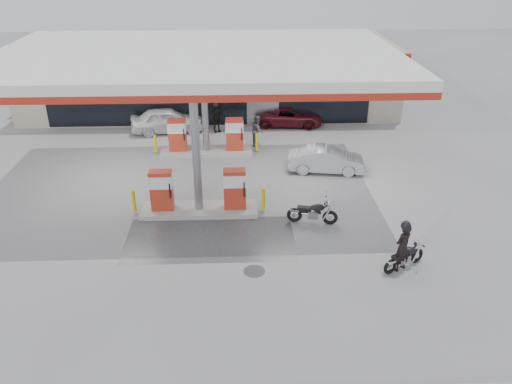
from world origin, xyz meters
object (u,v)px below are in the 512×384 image
pump_island_near (199,196)px  main_motorcycle (405,257)px  sedan_white (167,120)px  biker_main (402,247)px  attendant (258,130)px  parked_car_left (45,108)px  parked_motorcycle (313,213)px  hatchback_silver (326,160)px  parked_car_right (289,116)px  biker_walking (216,118)px  pump_island_far (206,140)px

pump_island_near → main_motorcycle: 7.94m
pump_island_near → sedan_white: size_ratio=1.30×
main_motorcycle → sedan_white: 16.05m
biker_main → main_motorcycle: bearing=178.1°
attendant → parked_car_left: size_ratio=0.40×
parked_motorcycle → hatchback_silver: hatchback_silver is taller
parked_car_left → parked_car_right: (14.35, -2.00, -0.05)m
hatchback_silver → biker_walking: biker_walking is taller
attendant → parked_car_right: attendant is taller
parked_motorcycle → parked_car_right: (0.19, 11.03, 0.10)m
pump_island_near → parked_car_left: 15.53m
hatchback_silver → parked_car_left: bearing=69.0°
pump_island_near → biker_walking: 9.09m
pump_island_near → hatchback_silver: pump_island_near is taller
biker_walking → parked_car_right: bearing=-2.5°
sedan_white → parked_car_left: 8.06m
parked_motorcycle → pump_island_near: bearing=177.0°
parked_car_right → biker_walking: (-4.10, -0.92, 0.25)m
hatchback_silver → parked_car_right: 6.49m
parked_motorcycle → attendant: 8.22m
parked_motorcycle → parked_car_left: bearing=147.9°
sedan_white → biker_walking: bearing=-102.0°
hatchback_silver → biker_walking: (-5.16, 5.48, 0.21)m
parked_motorcycle → biker_walking: biker_walking is taller
parked_motorcycle → sedan_white: bearing=133.3°
parked_car_left → biker_walking: (10.25, -2.92, 0.20)m
main_motorcycle → hatchback_silver: (-1.30, 7.58, 0.18)m
parked_motorcycle → parked_car_left: size_ratio=0.47×
hatchback_silver → parked_car_left: (-15.42, 8.40, 0.01)m
biker_main → attendant: size_ratio=1.05×
pump_island_far → sedan_white: 3.94m
biker_walking → attendant: bearing=-58.7°
biker_main → attendant: 11.81m
hatchback_silver → pump_island_near: bearing=130.5°
pump_island_near → biker_main: (6.70, -4.07, 0.13)m
parked_car_right → biker_walking: size_ratio=2.44×
hatchback_silver → parked_motorcycle: bearing=172.4°
sedan_white → attendant: size_ratio=2.45×
hatchback_silver → biker_walking: bearing=50.9°
biker_main → sedan_white: size_ratio=0.43×
biker_main → parked_car_right: size_ratio=0.44×
sedan_white → biker_main: bearing=-155.4°
attendant → pump_island_far: bearing=120.3°
biker_walking → biker_main: bearing=-79.5°
parked_motorcycle → biker_walking: size_ratio=1.21×
attendant → parked_car_left: attendant is taller
main_motorcycle → hatchback_silver: hatchback_silver is taller
main_motorcycle → biker_walking: 14.58m
biker_main → parked_car_left: 23.07m
biker_main → biker_walking: 14.59m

